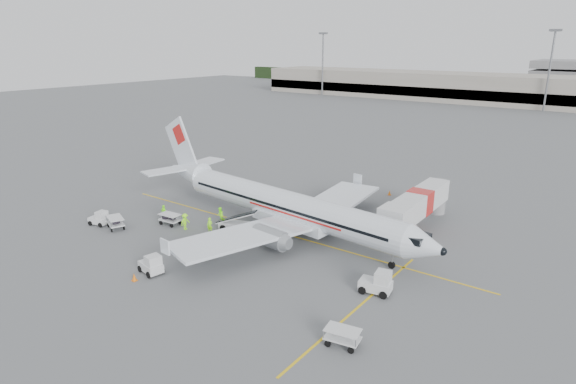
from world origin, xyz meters
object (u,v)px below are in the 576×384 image
at_px(tug_fore, 376,282).
at_px(tug_mid, 151,263).
at_px(aircraft, 287,186).
at_px(jet_bridge, 419,210).
at_px(tug_aft, 99,218).
at_px(belt_loader, 238,217).

height_order(tug_fore, tug_mid, tug_fore).
bearing_deg(aircraft, jet_bridge, 47.23).
distance_m(aircraft, tug_aft, 20.78).
height_order(tug_mid, tug_aft, tug_mid).
relative_size(aircraft, belt_loader, 6.88).
bearing_deg(belt_loader, tug_mid, -105.98).
xyz_separation_m(aircraft, belt_loader, (-4.49, -2.47, -3.57)).
bearing_deg(tug_fore, tug_mid, -163.63).
bearing_deg(tug_mid, tug_fore, 36.55).
bearing_deg(belt_loader, tug_fore, -29.95).
xyz_separation_m(aircraft, jet_bridge, (10.32, 9.09, -2.92)).
distance_m(jet_bridge, tug_fore, 15.27).
bearing_deg(tug_fore, aircraft, 145.74).
xyz_separation_m(aircraft, tug_aft, (-17.59, -10.24, -4.20)).
bearing_deg(tug_aft, tug_fore, -5.28).
distance_m(tug_fore, tug_mid, 18.76).
bearing_deg(tug_fore, tug_aft, 178.36).
height_order(belt_loader, tug_mid, belt_loader).
relative_size(tug_fore, tug_aft, 1.20).
bearing_deg(belt_loader, jet_bridge, 19.22).
distance_m(jet_bridge, tug_aft, 33.97).
distance_m(aircraft, tug_mid, 15.26).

